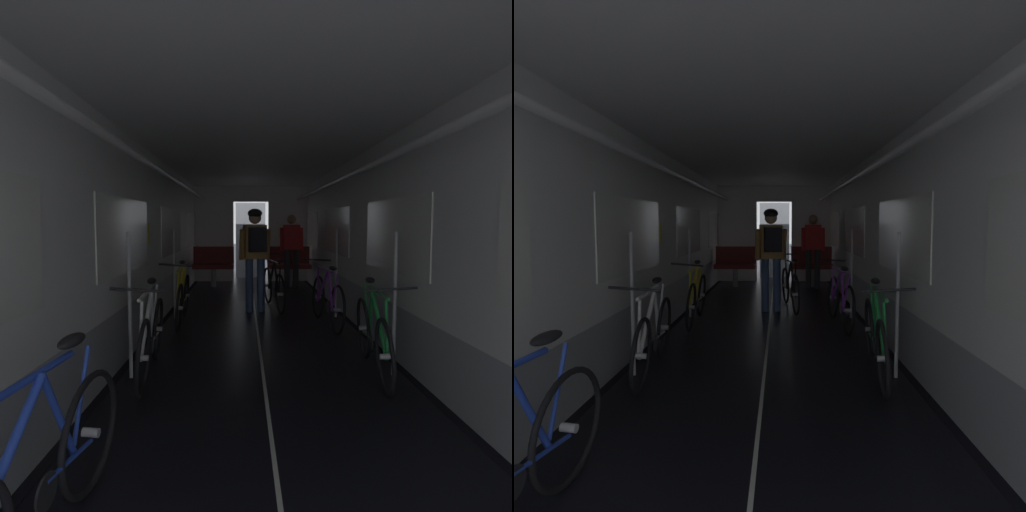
# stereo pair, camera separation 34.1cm
# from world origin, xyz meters

# --- Properties ---
(train_car_shell) EXTENTS (3.14, 12.34, 2.57)m
(train_car_shell) POSITION_xyz_m (-0.00, 3.60, 1.70)
(train_car_shell) COLOR black
(train_car_shell) RESTS_ON ground
(bench_seat_far_left) EXTENTS (0.98, 0.51, 0.95)m
(bench_seat_far_left) POSITION_xyz_m (-0.90, 8.07, 0.57)
(bench_seat_far_left) COLOR gray
(bench_seat_far_left) RESTS_ON ground
(bench_seat_far_right) EXTENTS (0.98, 0.51, 0.95)m
(bench_seat_far_right) POSITION_xyz_m (0.90, 8.07, 0.57)
(bench_seat_far_right) COLOR gray
(bench_seat_far_right) RESTS_ON ground
(bicycle_white) EXTENTS (0.44, 1.69, 0.95)m
(bicycle_white) POSITION_xyz_m (-1.09, 2.17, 0.38)
(bicycle_white) COLOR black
(bicycle_white) RESTS_ON ground
(bicycle_green) EXTENTS (0.44, 1.69, 0.95)m
(bicycle_green) POSITION_xyz_m (1.08, 2.15, 0.38)
(bicycle_green) COLOR black
(bicycle_green) RESTS_ON ground
(bicycle_purple) EXTENTS (0.44, 1.69, 0.94)m
(bicycle_purple) POSITION_xyz_m (1.02, 4.13, 0.38)
(bicycle_purple) COLOR black
(bicycle_purple) RESTS_ON ground
(bicycle_yellow) EXTENTS (0.44, 1.69, 0.95)m
(bicycle_yellow) POSITION_xyz_m (-1.09, 4.34, 0.38)
(bicycle_yellow) COLOR black
(bicycle_yellow) RESTS_ON ground
(bicycle_blue) EXTENTS (0.44, 1.69, 0.94)m
(bicycle_blue) POSITION_xyz_m (-1.07, -0.15, 0.38)
(bicycle_blue) COLOR black
(bicycle_blue) RESTS_ON ground
(person_cyclist_aisle) EXTENTS (0.56, 0.44, 1.73)m
(person_cyclist_aisle) POSITION_xyz_m (0.01, 5.15, 1.07)
(person_cyclist_aisle) COLOR #384C75
(person_cyclist_aisle) RESTS_ON ground
(bicycle_black_in_aisle) EXTENTS (0.44, 1.68, 0.94)m
(bicycle_black_in_aisle) POSITION_xyz_m (0.33, 5.41, 0.38)
(bicycle_black_in_aisle) COLOR black
(bicycle_black_in_aisle) RESTS_ON ground
(person_standing_near_bench) EXTENTS (0.53, 0.23, 1.69)m
(person_standing_near_bench) POSITION_xyz_m (0.90, 7.70, 0.98)
(person_standing_near_bench) COLOR #2D2D33
(person_standing_near_bench) RESTS_ON ground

